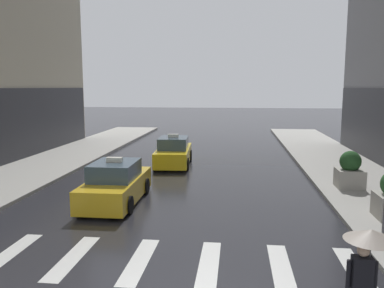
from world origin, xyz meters
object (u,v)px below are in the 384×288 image
object	(u,v)px
taxi_lead	(116,184)
taxi_second	(174,153)
planter_mid_block	(350,171)
pedestrian_with_umbrella	(368,252)

from	to	relation	value
taxi_lead	taxi_second	bearing A→B (deg)	82.33
taxi_lead	taxi_second	xyz separation A→B (m)	(1.03, 7.64, 0.00)
planter_mid_block	taxi_lead	bearing A→B (deg)	-163.36
taxi_lead	taxi_second	distance (m)	7.71
taxi_lead	pedestrian_with_umbrella	world-z (taller)	pedestrian_with_umbrella
taxi_second	pedestrian_with_umbrella	bearing A→B (deg)	-68.34
taxi_second	planter_mid_block	distance (m)	9.73
taxi_second	planter_mid_block	size ratio (longest dim) A/B	2.89
pedestrian_with_umbrella	planter_mid_block	xyz separation A→B (m)	(2.51, 10.18, -0.64)
planter_mid_block	taxi_second	bearing A→B (deg)	150.39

